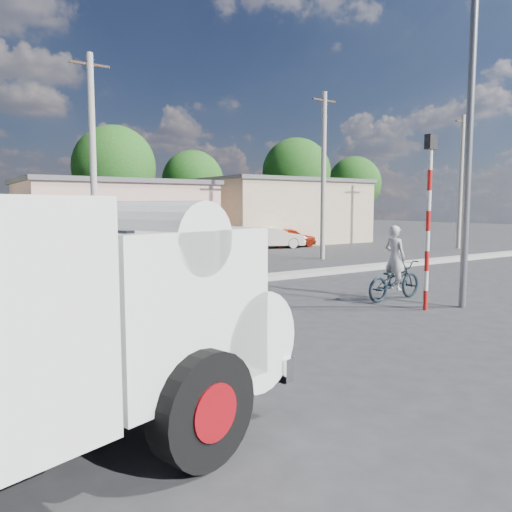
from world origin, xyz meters
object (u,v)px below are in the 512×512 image
streetlight (466,111)px  cyclist (394,268)px  traffic_pole (429,207)px  bicycle (394,281)px  car_cream (272,238)px  car_red (288,237)px

streetlight → cyclist: bearing=107.8°
traffic_pole → bicycle: bearing=73.5°
car_cream → cyclist: bearing=169.1°
bicycle → car_red: size_ratio=0.58×
traffic_pole → cyclist: bearing=73.5°
bicycle → car_cream: car_cream is taller
car_cream → car_red: car_cream is taller
car_cream → streetlight: size_ratio=0.44×
car_red → traffic_pole: (-8.68, -17.00, 1.98)m
bicycle → car_cream: (6.94, 15.54, 0.11)m
cyclist → traffic_pole: 2.22m
car_cream → streetlight: streetlight is taller
car_red → streetlight: bearing=162.9°
bicycle → car_red: bearing=-30.2°
cyclist → car_cream: cyclist is taller
cyclist → car_red: 17.69m
bicycle → car_red: 17.69m
car_cream → car_red: bearing=-72.8°
bicycle → cyclist: bearing=-0.0°
streetlight → car_red: bearing=65.9°
car_cream → streetlight: bearing=172.7°
car_red → traffic_pole: traffic_pole is taller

